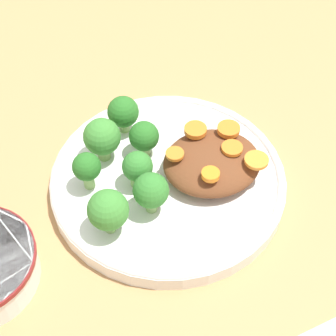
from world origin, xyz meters
name	(u,v)px	position (x,y,z in m)	size (l,w,h in m)	color
ground_plane	(168,187)	(0.00, 0.00, 0.00)	(4.00, 4.00, 0.00)	tan
plate	(168,180)	(0.00, 0.00, 0.01)	(0.28, 0.28, 0.03)	white
stew_mound	(212,162)	(-0.05, 0.01, 0.04)	(0.12, 0.10, 0.03)	brown
broccoli_floret_0	(137,165)	(0.04, 0.00, 0.05)	(0.04, 0.04, 0.05)	#759E51
broccoli_floret_1	(108,210)	(0.08, 0.05, 0.05)	(0.04, 0.04, 0.06)	#7FA85B
broccoli_floret_2	(123,112)	(0.03, -0.09, 0.05)	(0.04, 0.04, 0.05)	#7FA85B
broccoli_floret_3	(87,168)	(0.09, -0.01, 0.05)	(0.03, 0.03, 0.05)	#7FA85B
broccoli_floret_4	(102,138)	(0.06, -0.05, 0.05)	(0.04, 0.04, 0.06)	#759E51
broccoli_floret_5	(151,191)	(0.03, 0.04, 0.05)	(0.04, 0.04, 0.05)	#7FA85B
broccoli_floret_6	(144,137)	(0.02, -0.04, 0.05)	(0.04, 0.04, 0.05)	#7FA85B
carrot_slice_0	(232,148)	(-0.07, 0.01, 0.06)	(0.02, 0.02, 0.00)	orange
carrot_slice_1	(211,174)	(-0.04, 0.04, 0.06)	(0.02, 0.02, 0.01)	orange
carrot_slice_2	(195,130)	(-0.04, -0.03, 0.06)	(0.03, 0.03, 0.01)	orange
carrot_slice_3	(176,156)	(-0.01, 0.00, 0.06)	(0.02, 0.02, 0.00)	orange
carrot_slice_4	(229,129)	(-0.08, -0.02, 0.06)	(0.03, 0.03, 0.01)	orange
carrot_slice_5	(257,160)	(-0.09, 0.04, 0.06)	(0.03, 0.03, 0.00)	orange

